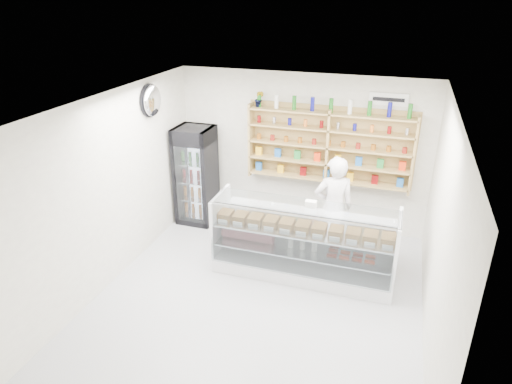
% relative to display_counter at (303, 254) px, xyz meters
% --- Properties ---
extents(room, '(5.00, 5.00, 5.00)m').
position_rel_display_counter_xyz_m(room, '(-0.45, -0.80, 1.06)').
color(room, '#ACADB1').
rests_on(room, ground).
extents(display_counter, '(2.75, 0.82, 1.20)m').
position_rel_display_counter_xyz_m(display_counter, '(0.00, 0.00, 0.00)').
color(display_counter, white).
rests_on(display_counter, floor).
extents(shop_worker, '(0.74, 0.60, 1.74)m').
position_rel_display_counter_xyz_m(shop_worker, '(0.32, 0.69, 0.53)').
color(shop_worker, silver).
rests_on(shop_worker, floor).
extents(drinks_cooler, '(0.66, 0.64, 1.83)m').
position_rel_display_counter_xyz_m(drinks_cooler, '(-2.30, 1.15, 0.58)').
color(drinks_cooler, black).
rests_on(drinks_cooler, floor).
extents(wall_shelving, '(2.84, 0.28, 1.33)m').
position_rel_display_counter_xyz_m(wall_shelving, '(0.05, 1.54, 1.26)').
color(wall_shelving, '#A38B4D').
rests_on(wall_shelving, back_wall).
extents(potted_plant, '(0.16, 0.13, 0.28)m').
position_rel_display_counter_xyz_m(potted_plant, '(-1.20, 1.54, 2.00)').
color(potted_plant, '#1E6626').
rests_on(potted_plant, wall_shelving).
extents(security_mirror, '(0.15, 0.50, 0.50)m').
position_rel_display_counter_xyz_m(security_mirror, '(-2.62, 0.40, 2.11)').
color(security_mirror, silver).
rests_on(security_mirror, left_wall).
extents(wall_sign, '(0.62, 0.03, 0.20)m').
position_rel_display_counter_xyz_m(wall_sign, '(0.95, 1.67, 2.11)').
color(wall_sign, white).
rests_on(wall_sign, back_wall).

